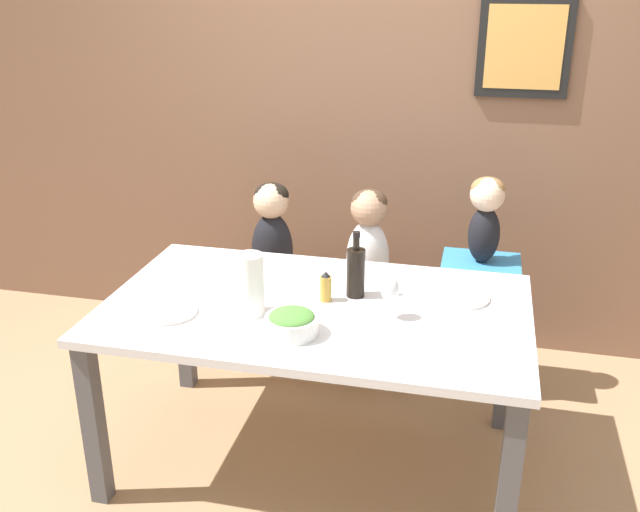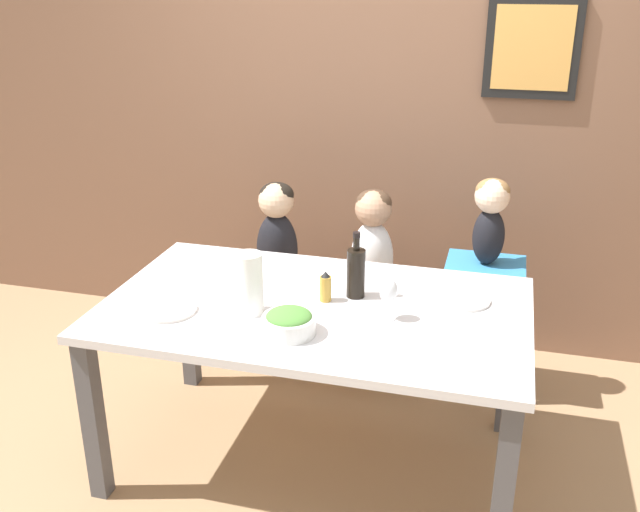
{
  "view_description": "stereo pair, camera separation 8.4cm",
  "coord_description": "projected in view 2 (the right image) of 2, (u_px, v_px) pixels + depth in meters",
  "views": [
    {
      "loc": [
        0.6,
        -2.48,
        1.98
      ],
      "look_at": [
        0.0,
        0.07,
        0.92
      ],
      "focal_mm": 40.0,
      "sensor_mm": 36.0,
      "label": 1
    },
    {
      "loc": [
        0.68,
        -2.46,
        1.98
      ],
      "look_at": [
        0.0,
        0.07,
        0.92
      ],
      "focal_mm": 40.0,
      "sensor_mm": 36.0,
      "label": 2
    }
  ],
  "objects": [
    {
      "name": "ground_plane",
      "position": [
        316.0,
        458.0,
        3.11
      ],
      "size": [
        14.0,
        14.0,
        0.0
      ],
      "primitive_type": "plane",
      "color": "#9E7A56"
    },
    {
      "name": "wine_bottle",
      "position": [
        356.0,
        271.0,
        2.86
      ],
      "size": [
        0.07,
        0.07,
        0.28
      ],
      "color": "black",
      "rests_on": "dining_table"
    },
    {
      "name": "person_baby_right",
      "position": [
        491.0,
        213.0,
        3.29
      ],
      "size": [
        0.16,
        0.17,
        0.41
      ],
      "color": "black",
      "rests_on": "chair_right_highchair"
    },
    {
      "name": "wine_glass_near",
      "position": [
        389.0,
        291.0,
        2.67
      ],
      "size": [
        0.07,
        0.07,
        0.17
      ],
      "color": "white",
      "rests_on": "dining_table"
    },
    {
      "name": "condiment_bottle_hot_sauce",
      "position": [
        325.0,
        287.0,
        2.84
      ],
      "size": [
        0.05,
        0.05,
        0.13
      ],
      "color": "#BC8E33",
      "rests_on": "dining_table"
    },
    {
      "name": "dinner_plate_back_left",
      "position": [
        231.0,
        270.0,
        3.14
      ],
      "size": [
        0.22,
        0.22,
        0.01
      ],
      "color": "silver",
      "rests_on": "dining_table"
    },
    {
      "name": "chair_far_center",
      "position": [
        370.0,
        307.0,
        3.62
      ],
      "size": [
        0.44,
        0.37,
        0.45
      ],
      "color": "silver",
      "rests_on": "ground_plane"
    },
    {
      "name": "chair_far_left",
      "position": [
        278.0,
        297.0,
        3.74
      ],
      "size": [
        0.44,
        0.37,
        0.45
      ],
      "color": "silver",
      "rests_on": "ground_plane"
    },
    {
      "name": "paper_towel_roll",
      "position": [
        249.0,
        284.0,
        2.72
      ],
      "size": [
        0.11,
        0.11,
        0.24
      ],
      "color": "white",
      "rests_on": "dining_table"
    },
    {
      "name": "salad_bowl_large",
      "position": [
        289.0,
        322.0,
        2.59
      ],
      "size": [
        0.2,
        0.2,
        0.09
      ],
      "color": "white",
      "rests_on": "dining_table"
    },
    {
      "name": "dining_table",
      "position": [
        315.0,
        325.0,
        2.86
      ],
      "size": [
        1.68,
        0.99,
        0.74
      ],
      "color": "silver",
      "rests_on": "ground_plane"
    },
    {
      "name": "dinner_plate_front_left",
      "position": [
        168.0,
        310.0,
        2.77
      ],
      "size": [
        0.22,
        0.22,
        0.01
      ],
      "color": "silver",
      "rests_on": "dining_table"
    },
    {
      "name": "chair_right_highchair",
      "position": [
        483.0,
        292.0,
        3.43
      ],
      "size": [
        0.37,
        0.31,
        0.68
      ],
      "color": "silver",
      "rests_on": "ground_plane"
    },
    {
      "name": "wall_back",
      "position": [
        379.0,
        99.0,
        3.73
      ],
      "size": [
        10.0,
        0.09,
        2.7
      ],
      "color": "brown",
      "rests_on": "ground_plane"
    },
    {
      "name": "dinner_plate_back_right",
      "position": [
        462.0,
        299.0,
        2.86
      ],
      "size": [
        0.22,
        0.22,
        0.01
      ],
      "color": "silver",
      "rests_on": "dining_table"
    },
    {
      "name": "person_child_center",
      "position": [
        372.0,
        240.0,
        3.49
      ],
      "size": [
        0.21,
        0.2,
        0.55
      ],
      "color": "silver",
      "rests_on": "chair_far_center"
    },
    {
      "name": "person_child_left",
      "position": [
        277.0,
        231.0,
        3.61
      ],
      "size": [
        0.21,
        0.2,
        0.55
      ],
      "color": "black",
      "rests_on": "chair_far_left"
    }
  ]
}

